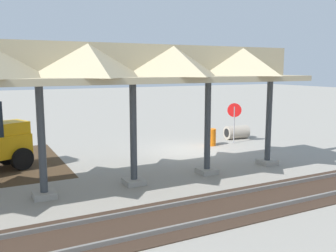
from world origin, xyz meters
The scene contains 6 objects.
ground_plane centered at (0.00, 0.00, 0.00)m, with size 120.00×120.00×0.00m, color gray.
platform_canopy centered at (6.12, 3.90, 4.16)m, with size 16.50×3.20×4.90m.
rail_tracks centered at (0.00, 7.24, 0.03)m, with size 60.00×2.58×0.15m.
stop_sign centered at (-3.06, -0.48, 1.59)m, with size 0.60×0.51×2.21m.
concrete_pipe centered at (-4.02, -1.47, 0.39)m, with size 1.41×0.87×0.78m.
traffic_barrel centered at (-1.59, -0.54, 0.45)m, with size 0.56×0.56×0.90m, color orange.
Camera 1 is at (9.35, 15.82, 4.07)m, focal length 40.00 mm.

